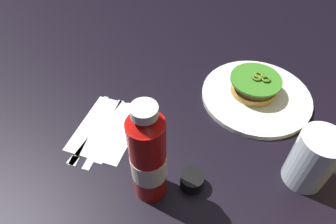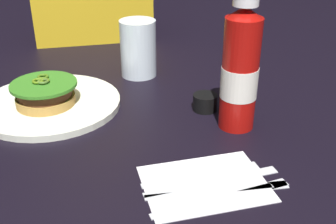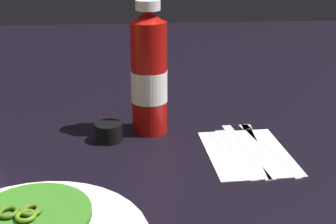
{
  "view_description": "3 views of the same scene",
  "coord_description": "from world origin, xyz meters",
  "views": [
    {
      "loc": [
        0.54,
        0.04,
        0.56
      ],
      "look_at": [
        0.11,
        -0.12,
        0.07
      ],
      "focal_mm": 31.74,
      "sensor_mm": 36.0,
      "label": 1
    },
    {
      "loc": [
        -0.01,
        -0.76,
        0.4
      ],
      "look_at": [
        0.14,
        -0.1,
        0.05
      ],
      "focal_mm": 45.08,
      "sensor_mm": 36.0,
      "label": 2
    },
    {
      "loc": [
        -0.51,
        -0.07,
        0.34
      ],
      "look_at": [
        0.15,
        -0.12,
        0.08
      ],
      "focal_mm": 46.72,
      "sensor_mm": 36.0,
      "label": 3
    }
  ],
  "objects": [
    {
      "name": "steak_knife",
      "position": [
        0.18,
        -0.26,
        0.0
      ],
      "size": [
        0.22,
        0.04,
        0.0
      ],
      "color": "silver",
      "rests_on": "napkin"
    },
    {
      "name": "dinner_plate",
      "position": [
        -0.08,
        0.06,
        0.01
      ],
      "size": [
        0.29,
        0.29,
        0.01
      ],
      "primitive_type": "cylinder",
      "color": "silver",
      "rests_on": "ground_plane"
    },
    {
      "name": "ketchup_bottle",
      "position": [
        0.27,
        -0.1,
        0.11
      ],
      "size": [
        0.07,
        0.07,
        0.25
      ],
      "color": "#A60E0A",
      "rests_on": "ground_plane"
    },
    {
      "name": "butter_knife",
      "position": [
        0.19,
        -0.29,
        0.0
      ],
      "size": [
        0.22,
        0.03,
        0.0
      ],
      "color": "silver",
      "rests_on": "napkin"
    },
    {
      "name": "napkin",
      "position": [
        0.16,
        -0.26,
        0.0
      ],
      "size": [
        0.19,
        0.14,
        0.0
      ],
      "primitive_type": "cube",
      "rotation": [
        0.0,
        0.0,
        0.04
      ],
      "color": "silver",
      "rests_on": "ground_plane"
    },
    {
      "name": "spoon_utensil",
      "position": [
        0.18,
        -0.22,
        0.0
      ],
      "size": [
        0.18,
        0.03,
        0.0
      ],
      "color": "silver",
      "rests_on": "napkin"
    },
    {
      "name": "ground_plane",
      "position": [
        0.0,
        0.0,
        0.0
      ],
      "size": [
        3.0,
        3.0,
        0.0
      ],
      "primitive_type": "plane",
      "color": "black"
    },
    {
      "name": "condiment_cup",
      "position": [
        0.23,
        -0.02,
        0.02
      ],
      "size": [
        0.05,
        0.05,
        0.03
      ],
      "primitive_type": "cylinder",
      "color": "black",
      "rests_on": "ground_plane"
    },
    {
      "name": "fork_utensil",
      "position": [
        0.18,
        -0.24,
        0.0
      ],
      "size": [
        0.19,
        0.03,
        0.0
      ],
      "color": "silver",
      "rests_on": "napkin"
    },
    {
      "name": "burger_sandwich",
      "position": [
        -0.09,
        0.05,
        0.04
      ],
      "size": [
        0.13,
        0.13,
        0.05
      ],
      "color": "#B5853C",
      "rests_on": "dinner_plate"
    },
    {
      "name": "water_glass",
      "position": [
        0.13,
        0.19,
        0.07
      ],
      "size": [
        0.09,
        0.09,
        0.13
      ],
      "primitive_type": "cylinder",
      "color": "silver",
      "rests_on": "ground_plane"
    },
    {
      "name": "table_knife",
      "position": [
        0.19,
        -0.3,
        0.0
      ],
      "size": [
        0.22,
        0.05,
        0.0
      ],
      "color": "silver",
      "rests_on": "napkin"
    }
  ]
}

